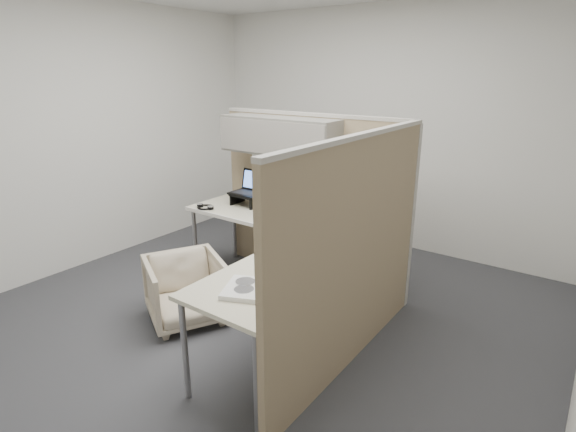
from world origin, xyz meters
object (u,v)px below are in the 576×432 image
Objects in this scene: keyboard at (308,227)px; office_chair at (186,287)px; monitor_left at (321,188)px; desk at (282,239)px.

office_chair is at bearing -132.68° from keyboard.
monitor_left reaches higher than keyboard.
office_chair is at bearing -124.70° from monitor_left.
keyboard is at bearing -12.86° from office_chair.
monitor_left reaches higher than office_chair.
office_chair is 1.13m from keyboard.
desk is 4.53× the size of keyboard.
keyboard is (0.07, -0.31, -0.26)m from monitor_left.
office_chair is 1.43m from monitor_left.
desk is at bearing -97.60° from monitor_left.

